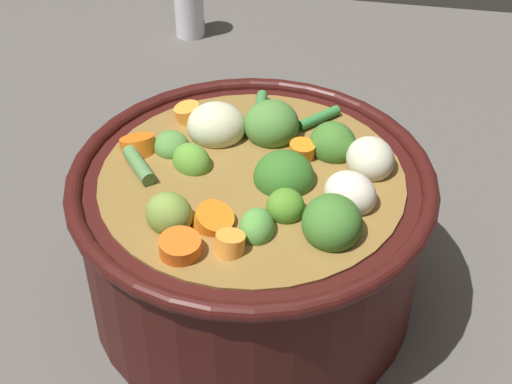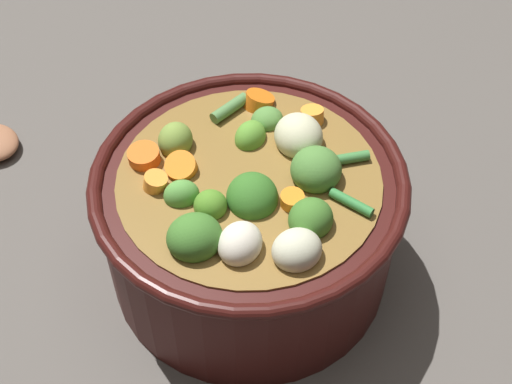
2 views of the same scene
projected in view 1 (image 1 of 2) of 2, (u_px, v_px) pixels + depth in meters
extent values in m
plane|color=#514C47|center=(252.00, 292.00, 0.61)|extent=(1.10, 1.10, 0.00)
cylinder|color=#38110F|center=(252.00, 239.00, 0.58)|extent=(0.25, 0.25, 0.12)
torus|color=#38110F|center=(252.00, 179.00, 0.54)|extent=(0.26, 0.26, 0.01)
cylinder|color=olive|center=(252.00, 234.00, 0.57)|extent=(0.22, 0.22, 0.11)
ellipsoid|color=#52863C|center=(171.00, 146.00, 0.56)|extent=(0.04, 0.04, 0.02)
ellipsoid|color=#336C24|center=(283.00, 179.00, 0.53)|extent=(0.04, 0.04, 0.04)
ellipsoid|color=#4E8626|center=(285.00, 207.00, 0.50)|extent=(0.03, 0.03, 0.03)
ellipsoid|color=#4B8037|center=(272.00, 125.00, 0.57)|extent=(0.06, 0.06, 0.04)
ellipsoid|color=#52943D|center=(257.00, 228.00, 0.49)|extent=(0.03, 0.03, 0.03)
ellipsoid|color=olive|center=(169.00, 215.00, 0.50)|extent=(0.04, 0.04, 0.03)
ellipsoid|color=#3D742A|center=(332.00, 223.00, 0.49)|extent=(0.05, 0.05, 0.04)
ellipsoid|color=#3E7329|center=(333.00, 144.00, 0.56)|extent=(0.05, 0.05, 0.03)
ellipsoid|color=#599631|center=(192.00, 162.00, 0.55)|extent=(0.04, 0.04, 0.03)
cylinder|color=orange|center=(180.00, 250.00, 0.48)|extent=(0.04, 0.04, 0.02)
cylinder|color=orange|center=(138.00, 146.00, 0.56)|extent=(0.04, 0.04, 0.02)
cylinder|color=orange|center=(225.00, 246.00, 0.48)|extent=(0.03, 0.02, 0.02)
cylinder|color=orange|center=(189.00, 116.00, 0.59)|extent=(0.02, 0.03, 0.02)
cylinder|color=orange|center=(302.00, 153.00, 0.55)|extent=(0.02, 0.02, 0.02)
cylinder|color=orange|center=(213.00, 221.00, 0.50)|extent=(0.04, 0.04, 0.02)
ellipsoid|color=beige|center=(370.00, 159.00, 0.54)|extent=(0.05, 0.05, 0.03)
ellipsoid|color=beige|center=(350.00, 194.00, 0.51)|extent=(0.05, 0.05, 0.03)
ellipsoid|color=beige|center=(216.00, 126.00, 0.57)|extent=(0.05, 0.05, 0.04)
cylinder|color=#3B7A3B|center=(261.00, 106.00, 0.60)|extent=(0.03, 0.01, 0.01)
cylinder|color=#337E3B|center=(319.00, 118.00, 0.59)|extent=(0.03, 0.03, 0.01)
cylinder|color=#518045|center=(139.00, 165.00, 0.54)|extent=(0.04, 0.03, 0.01)
cylinder|color=silver|center=(189.00, 9.00, 0.93)|extent=(0.04, 0.04, 0.07)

